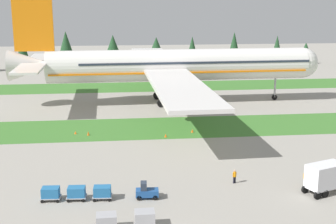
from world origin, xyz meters
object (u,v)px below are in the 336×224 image
at_px(cargo_dolly_third, 51,193).
at_px(taxiway_marker_3, 192,131).
at_px(cargo_dolly_second, 77,192).
at_px(taxiway_marker_1, 166,135).
at_px(taxiway_marker_0, 76,133).
at_px(uld_container_0, 107,222).
at_px(baggage_tug, 147,192).
at_px(airliner, 169,65).
at_px(catering_truck, 331,176).
at_px(uld_container_1, 145,219).
at_px(cargo_dolly_lead, 102,192).
at_px(ground_crew_loader, 305,178).
at_px(ground_crew_marshaller, 235,176).
at_px(taxiway_marker_2, 88,133).

distance_m(cargo_dolly_third, taxiway_marker_3, 33.03).
height_order(cargo_dolly_second, taxiway_marker_1, cargo_dolly_second).
bearing_deg(cargo_dolly_third, taxiway_marker_0, -177.89).
bearing_deg(uld_container_0, baggage_tug, 58.29).
distance_m(airliner, catering_truck, 53.29).
distance_m(catering_truck, taxiway_marker_0, 42.75).
bearing_deg(cargo_dolly_third, taxiway_marker_1, 149.87).
xyz_separation_m(cargo_dolly_second, uld_container_1, (7.28, -7.33, -0.08)).
bearing_deg(cargo_dolly_lead, uld_container_0, 7.96).
relative_size(cargo_dolly_lead, ground_crew_loader, 1.31).
bearing_deg(baggage_tug, uld_container_1, -1.98).
height_order(ground_crew_marshaller, taxiway_marker_3, ground_crew_marshaller).
height_order(airliner, ground_crew_marshaller, airliner).
xyz_separation_m(cargo_dolly_third, uld_container_0, (6.40, -7.75, -0.09)).
bearing_deg(cargo_dolly_second, ground_crew_loader, 96.07).
relative_size(catering_truck, taxiway_marker_1, 12.82).
bearing_deg(uld_container_1, cargo_dolly_second, 134.82).
relative_size(ground_crew_marshaller, ground_crew_loader, 1.00).
distance_m(catering_truck, ground_crew_loader, 3.34).
relative_size(ground_crew_loader, taxiway_marker_0, 3.62).
distance_m(ground_crew_loader, uld_container_0, 25.51).
relative_size(airliner, cargo_dolly_lead, 36.35).
distance_m(uld_container_1, taxiway_marker_2, 34.40).
bearing_deg(taxiway_marker_0, catering_truck, -41.51).
xyz_separation_m(uld_container_1, taxiway_marker_3, (10.26, 33.44, -0.54)).
xyz_separation_m(cargo_dolly_third, taxiway_marker_3, (20.43, 25.94, -0.62)).
height_order(uld_container_0, uld_container_1, uld_container_1).
xyz_separation_m(ground_crew_loader, taxiway_marker_1, (-14.71, 22.45, -0.66)).
distance_m(ground_crew_loader, taxiway_marker_0, 39.54).
bearing_deg(taxiway_marker_0, cargo_dolly_lead, -79.24).
distance_m(ground_crew_marshaller, ground_crew_loader, 8.50).
bearing_deg(taxiway_marker_3, airliner, 92.94).
bearing_deg(taxiway_marker_1, uld_container_0, -106.30).
xyz_separation_m(ground_crew_marshaller, uld_container_1, (-11.76, -10.23, -0.11)).
height_order(catering_truck, uld_container_0, catering_truck).
relative_size(taxiway_marker_0, taxiway_marker_3, 0.81).
bearing_deg(cargo_dolly_third, airliner, 162.31).
xyz_separation_m(ground_crew_marshaller, taxiway_marker_1, (-6.36, 20.89, -0.66)).
bearing_deg(uld_container_0, taxiway_marker_0, 99.49).
distance_m(ground_crew_marshaller, taxiway_marker_0, 32.51).
bearing_deg(uld_container_0, uld_container_1, 3.98).
height_order(baggage_tug, uld_container_0, baggage_tug).
distance_m(taxiway_marker_0, taxiway_marker_1, 15.45).
xyz_separation_m(taxiway_marker_0, taxiway_marker_2, (2.21, -1.13, 0.11)).
bearing_deg(catering_truck, ground_crew_marshaller, -130.39).
bearing_deg(taxiway_marker_0, baggage_tug, -69.78).
bearing_deg(uld_container_1, ground_crew_marshaller, 41.02).
bearing_deg(catering_truck, cargo_dolly_third, -112.47).
xyz_separation_m(ground_crew_marshaller, uld_container_0, (-15.53, -10.49, -0.12)).
xyz_separation_m(uld_container_1, taxiway_marker_2, (-7.41, 33.59, -0.49)).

